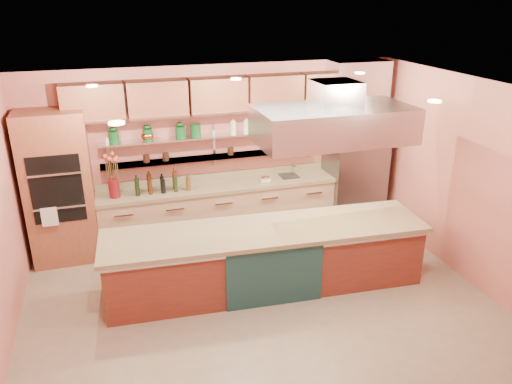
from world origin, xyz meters
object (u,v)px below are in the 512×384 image
object	(u,v)px
refrigerator	(355,165)
island	(266,258)
kitchen_scale	(265,178)
copper_kettle	(147,136)
green_canister	(196,130)
flower_vase	(114,188)

from	to	relation	value
refrigerator	island	bearing A→B (deg)	-142.81
island	kitchen_scale	distance (m)	1.80
kitchen_scale	copper_kettle	xyz separation A→B (m)	(-1.84, 0.22, 0.81)
refrigerator	copper_kettle	xyz separation A→B (m)	(-3.47, 0.23, 0.73)
copper_kettle	refrigerator	bearing A→B (deg)	-3.80
island	green_canister	size ratio (longest dim) A/B	21.77
copper_kettle	island	bearing A→B (deg)	-54.60
refrigerator	flower_vase	xyz separation A→B (m)	(-4.03, 0.01, 0.03)
kitchen_scale	island	bearing A→B (deg)	-103.48
refrigerator	green_canister	world-z (taller)	refrigerator
flower_vase	copper_kettle	world-z (taller)	copper_kettle
refrigerator	flower_vase	distance (m)	4.03
refrigerator	green_canister	size ratio (longest dim) A/B	10.76
refrigerator	kitchen_scale	bearing A→B (deg)	179.65
island	copper_kettle	bearing A→B (deg)	128.94
island	green_canister	world-z (taller)	green_canister
refrigerator	flower_vase	bearing A→B (deg)	179.86
refrigerator	copper_kettle	bearing A→B (deg)	176.20
flower_vase	copper_kettle	size ratio (longest dim) A/B	1.68
refrigerator	island	xyz separation A→B (m)	(-2.15, -1.63, -0.61)
flower_vase	green_canister	bearing A→B (deg)	9.47
island	copper_kettle	distance (m)	2.64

